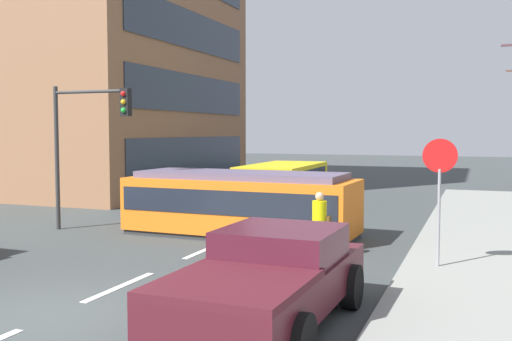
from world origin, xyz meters
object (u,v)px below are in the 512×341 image
pickup_truck_parked (270,278)px  pedestrian_crossing (320,221)px  streetcar_tram (241,203)px  stop_sign (440,176)px  traffic_light_mast (86,129)px  city_bus (283,182)px

pickup_truck_parked → pedestrian_crossing: bearing=96.2°
streetcar_tram → stop_sign: (5.95, -2.71, 1.19)m
streetcar_tram → pedestrian_crossing: bearing=-36.3°
traffic_light_mast → city_bus: bearing=65.4°
streetcar_tram → stop_sign: 6.64m
stop_sign → city_bus: bearing=125.2°
pickup_truck_parked → stop_sign: (2.30, 4.83, 1.40)m
city_bus → pedestrian_crossing: 10.30m
pickup_truck_parked → traffic_light_mast: size_ratio=1.09×
pedestrian_crossing → stop_sign: (2.87, -0.45, 1.25)m
pedestrian_crossing → stop_sign: 3.16m
city_bus → pickup_truck_parked: city_bus is taller
pedestrian_crossing → traffic_light_mast: (-7.90, 1.18, 2.32)m
streetcar_tram → stop_sign: bearing=-24.5°
traffic_light_mast → pickup_truck_parked: bearing=-37.3°
pedestrian_crossing → traffic_light_mast: 8.32m
city_bus → pedestrian_crossing: city_bus is taller
pedestrian_crossing → pickup_truck_parked: (0.57, -5.27, -0.15)m
city_bus → traffic_light_mast: (-3.79, -8.26, 2.23)m
pickup_truck_parked → stop_sign: 5.53m
streetcar_tram → stop_sign: size_ratio=2.47×
city_bus → traffic_light_mast: 9.36m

